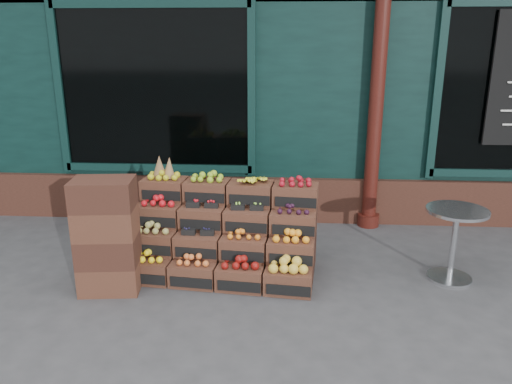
{
  "coord_description": "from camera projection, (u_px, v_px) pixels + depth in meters",
  "views": [
    {
      "loc": [
        0.13,
        -4.23,
        2.38
      ],
      "look_at": [
        -0.2,
        0.7,
        0.85
      ],
      "focal_mm": 35.0,
      "sensor_mm": 36.0,
      "label": 1
    }
  ],
  "objects": [
    {
      "name": "ground",
      "position": [
        272.0,
        299.0,
        4.74
      ],
      "size": [
        60.0,
        60.0,
        0.0
      ],
      "primitive_type": "plane",
      "color": "#3D3D3F",
      "rests_on": "ground"
    },
    {
      "name": "spare_crates",
      "position": [
        107.0,
        236.0,
        4.77
      ],
      "size": [
        0.6,
        0.45,
        1.13
      ],
      "rotation": [
        0.0,
        0.0,
        0.11
      ],
      "color": "#4F2D1F",
      "rests_on": "ground"
    },
    {
      "name": "bistro_table",
      "position": [
        454.0,
        236.0,
        5.0
      ],
      "size": [
        0.61,
        0.61,
        0.76
      ],
      "rotation": [
        0.0,
        0.0,
        0.24
      ],
      "color": "#B5B8BC",
      "rests_on": "ground"
    },
    {
      "name": "shop_facade",
      "position": [
        284.0,
        37.0,
        8.91
      ],
      "size": [
        12.0,
        6.24,
        4.8
      ],
      "color": "black",
      "rests_on": "ground"
    },
    {
      "name": "shopkeeper",
      "position": [
        147.0,
        137.0,
        7.37
      ],
      "size": [
        0.84,
        0.71,
        1.96
      ],
      "primitive_type": "imported",
      "rotation": [
        0.0,
        0.0,
        2.75
      ],
      "color": "#164F27",
      "rests_on": "ground"
    },
    {
      "name": "crate_display",
      "position": [
        225.0,
        237.0,
        5.27
      ],
      "size": [
        1.97,
        1.1,
        1.18
      ],
      "rotation": [
        0.0,
        0.0,
        -0.1
      ],
      "color": "#4F2D1F",
      "rests_on": "ground"
    }
  ]
}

